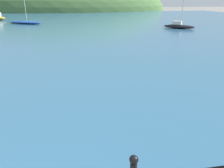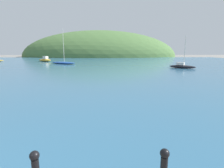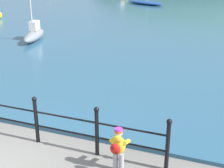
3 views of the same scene
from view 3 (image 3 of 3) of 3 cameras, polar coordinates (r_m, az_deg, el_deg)
The scene contains 5 objects.
water at distance 36.63m, azimuth 14.19°, elevation 13.75°, with size 80.00×60.00×0.10m, color #2D5B7A.
iron_railing at distance 8.23m, azimuth -18.35°, elevation -5.07°, with size 8.12×0.12×1.21m.
child_in_coat at distance 6.54m, azimuth 1.13°, elevation -11.27°, with size 0.38×0.53×1.00m.
boat_mid_harbor at distance 36.21m, azimuth 6.15°, elevation 14.60°, with size 5.10×3.67×5.93m.
boat_blue_hull at distance 18.56m, azimuth -14.07°, elevation 8.83°, with size 1.57×3.11×2.99m.
Camera 3 is at (4.51, -4.13, 4.07)m, focal length 50.00 mm.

